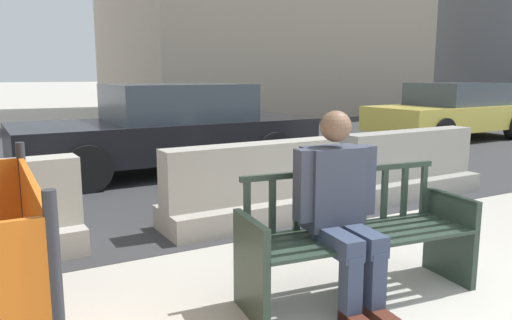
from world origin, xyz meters
TOP-DOWN VIEW (x-y plane):
  - street_asphalt at (0.00, 8.70)m, footprint 120.00×12.00m
  - street_bench at (-0.20, 1.29)m, footprint 1.74×0.70m
  - seated_person at (-0.40, 1.26)m, footprint 0.59×0.75m
  - jersey_barrier_centre at (0.01, 3.20)m, footprint 2.01×0.72m
  - jersey_barrier_right at (2.32, 3.28)m, footprint 2.02×0.73m
  - car_taxi_near at (7.39, 6.85)m, footprint 4.32×2.00m
  - car_sedan_mid at (0.19, 6.35)m, footprint 4.68×2.09m

SIDE VIEW (x-z plane):
  - street_asphalt at x=0.00m, z-range 0.00..0.01m
  - jersey_barrier_centre at x=0.01m, z-range -0.08..0.76m
  - jersey_barrier_right at x=2.32m, z-range -0.08..0.76m
  - street_bench at x=-0.20m, z-range -0.04..0.84m
  - car_taxi_near at x=7.39m, z-range 0.00..1.34m
  - car_sedan_mid at x=0.19m, z-range -0.01..1.38m
  - seated_person at x=-0.40m, z-range 0.03..1.35m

